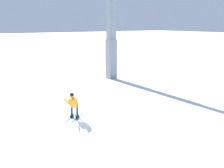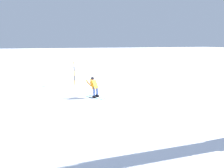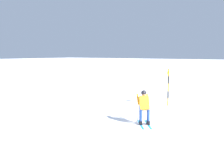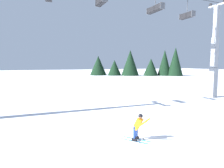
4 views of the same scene
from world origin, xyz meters
The scene contains 3 objects.
ground_plane centered at (0.00, 0.00, 0.00)m, with size 260.00×260.00×0.00m, color white.
skier_carving_main centered at (0.72, -0.75, 0.88)m, with size 1.41×1.57×1.65m.
lift_tower_near centered at (-7.80, 7.58, 4.84)m, with size 0.80×2.73×11.67m.
Camera 1 is at (14.39, -7.48, 5.26)m, focal length 45.57 mm.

